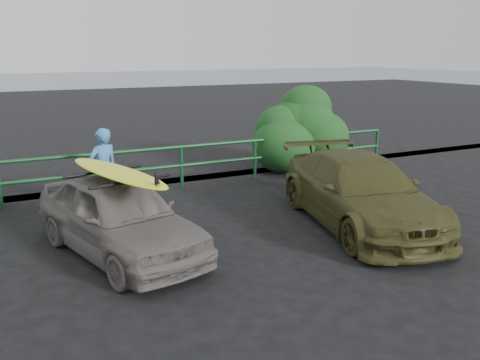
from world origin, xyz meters
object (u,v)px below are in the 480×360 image
(guardrail, at_px, (141,171))
(man, at_px, (104,170))
(sedan, at_px, (119,216))
(olive_vehicle, at_px, (360,192))
(surfboard, at_px, (117,172))

(guardrail, xyz_separation_m, man, (-1.07, -1.00, 0.34))
(sedan, bearing_deg, olive_vehicle, -20.49)
(sedan, height_order, man, man)
(olive_vehicle, bearing_deg, guardrail, 138.76)
(olive_vehicle, bearing_deg, man, 155.16)
(guardrail, height_order, man, man)
(man, bearing_deg, surfboard, 64.15)
(guardrail, xyz_separation_m, sedan, (-1.43, -3.60, 0.12))
(sedan, distance_m, surfboard, 0.73)
(olive_vehicle, xyz_separation_m, man, (-4.05, 3.17, 0.20))
(sedan, relative_size, surfboard, 1.31)
(sedan, relative_size, man, 2.20)
(guardrail, distance_m, surfboard, 3.96)
(man, relative_size, surfboard, 0.59)
(guardrail, xyz_separation_m, olive_vehicle, (2.98, -4.17, 0.14))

